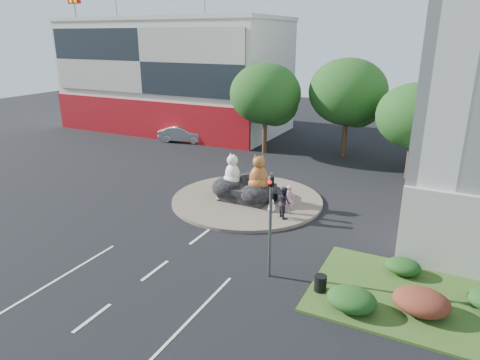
{
  "coord_description": "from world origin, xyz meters",
  "views": [
    {
      "loc": [
        11.58,
        -14.04,
        10.57
      ],
      "look_at": [
        0.24,
        8.46,
        2.0
      ],
      "focal_mm": 32.0,
      "sensor_mm": 36.0,
      "label": 1
    }
  ],
  "objects_px": {
    "kitten_calico": "(219,194)",
    "pedestrian_dark": "(284,202)",
    "pedestrian_pink": "(289,199)",
    "parked_car": "(183,134)",
    "cat_white": "(232,169)",
    "litter_bin": "(320,283)",
    "cat_tabby": "(259,172)",
    "kitten_white": "(272,205)"
  },
  "relations": [
    {
      "from": "pedestrian_pink",
      "to": "parked_car",
      "type": "xyz_separation_m",
      "value": [
        -16.61,
        13.19,
        -0.28
      ]
    },
    {
      "from": "pedestrian_pink",
      "to": "parked_car",
      "type": "bearing_deg",
      "value": -58.34
    },
    {
      "from": "pedestrian_pink",
      "to": "litter_bin",
      "type": "height_order",
      "value": "pedestrian_pink"
    },
    {
      "from": "pedestrian_dark",
      "to": "parked_car",
      "type": "relative_size",
      "value": 0.39
    },
    {
      "from": "pedestrian_pink",
      "to": "pedestrian_dark",
      "type": "relative_size",
      "value": 0.94
    },
    {
      "from": "cat_white",
      "to": "cat_tabby",
      "type": "xyz_separation_m",
      "value": [
        1.91,
        -0.01,
        0.09
      ]
    },
    {
      "from": "parked_car",
      "to": "pedestrian_pink",
      "type": "bearing_deg",
      "value": -142.64
    },
    {
      "from": "cat_white",
      "to": "pedestrian_dark",
      "type": "bearing_deg",
      "value": 8.34
    },
    {
      "from": "pedestrian_dark",
      "to": "parked_car",
      "type": "xyz_separation_m",
      "value": [
        -16.61,
        13.96,
        -0.34
      ]
    },
    {
      "from": "pedestrian_dark",
      "to": "cat_tabby",
      "type": "bearing_deg",
      "value": 9.42
    },
    {
      "from": "cat_tabby",
      "to": "kitten_calico",
      "type": "bearing_deg",
      "value": 176.97
    },
    {
      "from": "cat_tabby",
      "to": "kitten_calico",
      "type": "distance_m",
      "value": 3.06
    },
    {
      "from": "kitten_white",
      "to": "parked_car",
      "type": "distance_m",
      "value": 20.64
    },
    {
      "from": "cat_white",
      "to": "litter_bin",
      "type": "bearing_deg",
      "value": -14.62
    },
    {
      "from": "cat_tabby",
      "to": "kitten_calico",
      "type": "height_order",
      "value": "cat_tabby"
    },
    {
      "from": "cat_white",
      "to": "kitten_white",
      "type": "bearing_deg",
      "value": 10.25
    },
    {
      "from": "kitten_calico",
      "to": "pedestrian_pink",
      "type": "distance_m",
      "value": 4.85
    },
    {
      "from": "parked_car",
      "to": "pedestrian_dark",
      "type": "bearing_deg",
      "value": -144.23
    },
    {
      "from": "kitten_calico",
      "to": "pedestrian_dark",
      "type": "xyz_separation_m",
      "value": [
        4.82,
        -0.73,
        0.53
      ]
    },
    {
      "from": "litter_bin",
      "to": "kitten_calico",
      "type": "bearing_deg",
      "value": 141.44
    },
    {
      "from": "cat_white",
      "to": "cat_tabby",
      "type": "height_order",
      "value": "cat_tabby"
    },
    {
      "from": "parked_car",
      "to": "litter_bin",
      "type": "relative_size",
      "value": 6.97
    },
    {
      "from": "kitten_white",
      "to": "litter_bin",
      "type": "xyz_separation_m",
      "value": [
        5.17,
        -6.95,
        -0.13
      ]
    },
    {
      "from": "kitten_calico",
      "to": "pedestrian_dark",
      "type": "relative_size",
      "value": 0.44
    },
    {
      "from": "cat_white",
      "to": "cat_tabby",
      "type": "relative_size",
      "value": 0.92
    },
    {
      "from": "kitten_calico",
      "to": "parked_car",
      "type": "xyz_separation_m",
      "value": [
        -11.78,
        13.23,
        0.19
      ]
    },
    {
      "from": "cat_white",
      "to": "kitten_white",
      "type": "distance_m",
      "value": 3.84
    },
    {
      "from": "parked_car",
      "to": "kitten_white",
      "type": "bearing_deg",
      "value": -144.92
    },
    {
      "from": "pedestrian_pink",
      "to": "litter_bin",
      "type": "distance_m",
      "value": 8.38
    },
    {
      "from": "kitten_calico",
      "to": "pedestrian_pink",
      "type": "bearing_deg",
      "value": 35.91
    },
    {
      "from": "kitten_calico",
      "to": "parked_car",
      "type": "bearing_deg",
      "value": 167.14
    },
    {
      "from": "pedestrian_dark",
      "to": "parked_car",
      "type": "distance_m",
      "value": 21.7
    },
    {
      "from": "kitten_white",
      "to": "pedestrian_dark",
      "type": "xyz_separation_m",
      "value": [
        0.97,
        -0.49,
        0.55
      ]
    },
    {
      "from": "kitten_white",
      "to": "pedestrian_pink",
      "type": "distance_m",
      "value": 1.13
    },
    {
      "from": "parked_car",
      "to": "cat_tabby",
      "type": "bearing_deg",
      "value": -145.17
    },
    {
      "from": "cat_tabby",
      "to": "parked_car",
      "type": "bearing_deg",
      "value": 116.13
    },
    {
      "from": "pedestrian_pink",
      "to": "kitten_calico",
      "type": "bearing_deg",
      "value": -19.42
    },
    {
      "from": "cat_tabby",
      "to": "parked_car",
      "type": "relative_size",
      "value": 0.47
    },
    {
      "from": "cat_white",
      "to": "parked_car",
      "type": "relative_size",
      "value": 0.43
    },
    {
      "from": "kitten_calico",
      "to": "parked_car",
      "type": "relative_size",
      "value": 0.17
    },
    {
      "from": "cat_white",
      "to": "pedestrian_dark",
      "type": "height_order",
      "value": "cat_white"
    },
    {
      "from": "kitten_calico",
      "to": "kitten_white",
      "type": "height_order",
      "value": "kitten_calico"
    }
  ]
}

